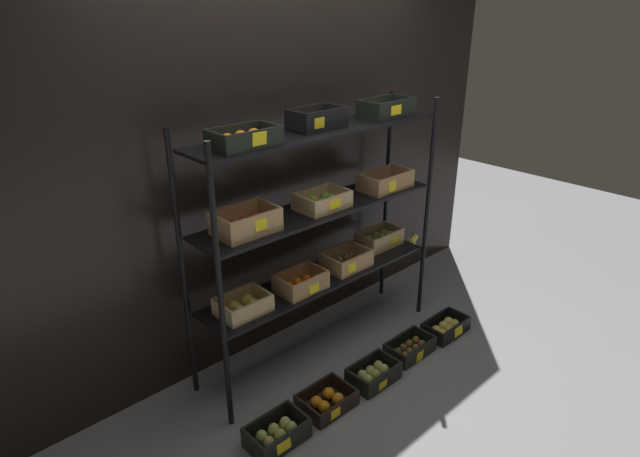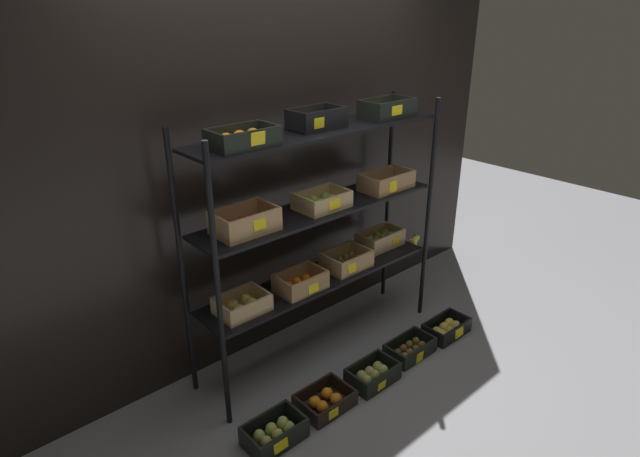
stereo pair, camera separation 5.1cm
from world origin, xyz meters
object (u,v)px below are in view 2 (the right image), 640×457
at_px(crate_ground_pear, 275,433).
at_px(crate_ground_orange, 325,401).
at_px(crate_ground_center_pear, 372,375).
at_px(crate_ground_kiwi, 410,349).
at_px(crate_ground_apple_gold, 446,329).
at_px(display_rack, 322,209).

height_order(crate_ground_pear, crate_ground_orange, crate_ground_pear).
bearing_deg(crate_ground_orange, crate_ground_center_pear, -5.06).
relative_size(crate_ground_orange, crate_ground_kiwi, 0.93).
height_order(crate_ground_pear, crate_ground_apple_gold, crate_ground_pear).
bearing_deg(crate_ground_center_pear, crate_ground_pear, 178.37).
bearing_deg(crate_ground_center_pear, display_rack, 88.68).
relative_size(crate_ground_pear, crate_ground_kiwi, 0.97).
distance_m(display_rack, crate_ground_pear, 1.36).
xyz_separation_m(crate_ground_pear, crate_ground_orange, (0.39, 0.01, -0.01)).
bearing_deg(crate_ground_kiwi, crate_ground_pear, 179.90).
xyz_separation_m(crate_ground_center_pear, crate_ground_apple_gold, (0.80, -0.00, -0.01)).
bearing_deg(crate_ground_center_pear, crate_ground_orange, 174.94).
xyz_separation_m(crate_ground_orange, crate_ground_center_pear, (0.38, -0.03, 0.01)).
xyz_separation_m(crate_ground_pear, crate_ground_kiwi, (1.18, -0.00, -0.01)).
height_order(display_rack, crate_ground_orange, display_rack).
xyz_separation_m(crate_ground_kiwi, crate_ground_apple_gold, (0.40, -0.02, 0.00)).
relative_size(crate_ground_kiwi, crate_ground_apple_gold, 1.00).
distance_m(crate_ground_orange, crate_ground_kiwi, 0.79).
xyz_separation_m(display_rack, crate_ground_pear, (-0.79, -0.48, -1.00)).
distance_m(crate_ground_center_pear, crate_ground_kiwi, 0.40).
bearing_deg(display_rack, crate_ground_pear, -148.50).
bearing_deg(crate_ground_apple_gold, crate_ground_orange, 178.23).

